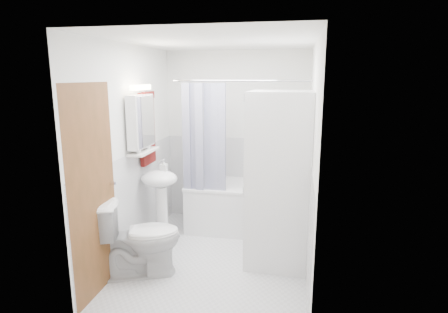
% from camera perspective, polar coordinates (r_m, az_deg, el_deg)
% --- Properties ---
extents(floor, '(2.60, 2.60, 0.00)m').
position_cam_1_polar(floor, '(4.47, -1.00, -15.22)').
color(floor, silver).
rests_on(floor, ground).
extents(room_walls, '(2.60, 2.60, 2.60)m').
position_cam_1_polar(room_walls, '(4.01, -1.08, 4.03)').
color(room_walls, white).
rests_on(room_walls, ground).
extents(wainscot, '(1.98, 2.58, 2.58)m').
position_cam_1_polar(wainscot, '(4.49, -0.24, -6.71)').
color(wainscot, white).
rests_on(wainscot, ground).
extents(door, '(0.05, 2.00, 2.00)m').
position_cam_1_polar(door, '(3.92, -16.54, -3.94)').
color(door, brown).
rests_on(door, ground).
extents(bathtub, '(1.66, 0.78, 0.63)m').
position_cam_1_polar(bathtub, '(5.12, 3.89, -7.31)').
color(bathtub, white).
rests_on(bathtub, ground).
extents(tub_spout, '(0.04, 0.12, 0.04)m').
position_cam_1_polar(tub_spout, '(5.26, 6.60, -0.05)').
color(tub_spout, silver).
rests_on(tub_spout, room_walls).
extents(curtain_rod, '(1.84, 0.02, 0.02)m').
position_cam_1_polar(curtain_rod, '(4.51, 3.64, 11.45)').
color(curtain_rod, silver).
rests_on(curtain_rod, room_walls).
extents(shower_curtain, '(0.55, 0.02, 1.45)m').
position_cam_1_polar(shower_curtain, '(4.68, -3.09, 2.24)').
color(shower_curtain, '#15174C').
rests_on(shower_curtain, curtain_rod).
extents(sink, '(0.44, 0.37, 1.04)m').
position_cam_1_polar(sink, '(4.60, -9.72, -5.10)').
color(sink, white).
rests_on(sink, ground).
extents(medicine_cabinet, '(0.13, 0.50, 0.71)m').
position_cam_1_polar(medicine_cabinet, '(4.37, -12.53, 5.46)').
color(medicine_cabinet, white).
rests_on(medicine_cabinet, room_walls).
extents(shelf, '(0.18, 0.54, 0.02)m').
position_cam_1_polar(shelf, '(4.42, -12.14, 0.75)').
color(shelf, silver).
rests_on(shelf, room_walls).
extents(shower_caddy, '(0.22, 0.06, 0.02)m').
position_cam_1_polar(shower_caddy, '(5.21, 7.19, 2.06)').
color(shower_caddy, silver).
rests_on(shower_caddy, room_walls).
extents(towel, '(0.07, 0.37, 0.89)m').
position_cam_1_polar(towel, '(4.62, -11.62, 4.41)').
color(towel, '#5F1611').
rests_on(towel, room_walls).
extents(washer_dryer, '(0.72, 0.71, 1.90)m').
position_cam_1_polar(washer_dryer, '(4.11, 8.48, -3.51)').
color(washer_dryer, white).
rests_on(washer_dryer, ground).
extents(toilet, '(0.95, 0.75, 0.82)m').
position_cam_1_polar(toilet, '(4.07, -12.70, -11.92)').
color(toilet, white).
rests_on(toilet, ground).
extents(soap_pump, '(0.08, 0.17, 0.08)m').
position_cam_1_polar(soap_pump, '(4.54, -9.17, -2.06)').
color(soap_pump, gray).
rests_on(soap_pump, sink).
extents(shelf_bottle, '(0.07, 0.18, 0.07)m').
position_cam_1_polar(shelf_bottle, '(4.28, -12.95, 0.99)').
color(shelf_bottle, gray).
rests_on(shelf_bottle, shelf).
extents(shelf_cup, '(0.10, 0.09, 0.10)m').
position_cam_1_polar(shelf_cup, '(4.52, -11.58, 1.83)').
color(shelf_cup, gray).
rests_on(shelf_cup, shelf).
extents(shampoo_a, '(0.13, 0.17, 0.13)m').
position_cam_1_polar(shampoo_a, '(5.21, 5.59, 2.95)').
color(shampoo_a, gray).
rests_on(shampoo_a, shower_caddy).
extents(shampoo_b, '(0.08, 0.21, 0.08)m').
position_cam_1_polar(shampoo_b, '(5.20, 6.91, 2.62)').
color(shampoo_b, '#3128A1').
rests_on(shampoo_b, shower_caddy).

